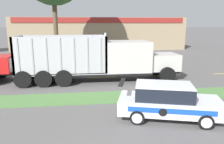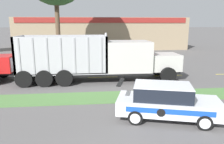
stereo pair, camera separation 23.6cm
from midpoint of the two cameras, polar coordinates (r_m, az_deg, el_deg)
The scene contains 7 objects.
grass_verge at distance 12.71m, azimuth -2.91°, elevation -6.62°, with size 120.00×1.99×0.06m, color #517F42.
centre_line_3 at distance 17.99m, azimuth -20.47°, elevation -1.79°, with size 2.40×0.14×0.01m, color yellow.
centre_line_4 at distance 17.52m, azimuth -3.04°, elevation -1.37°, with size 2.40×0.14×0.01m, color yellow.
centre_line_5 at distance 18.68m, azimuth 13.72°, elevation -0.84°, with size 2.40×0.14×0.01m, color yellow.
dump_truck_lead at distance 16.23m, azimuth -0.48°, elevation 3.22°, with size 11.79×2.80×3.59m.
rally_car at distance 10.09m, azimuth 13.62°, elevation -7.36°, with size 4.78×2.94×1.62m.
store_building_backdrop at distance 40.65m, azimuth -3.76°, elevation 10.18°, with size 27.92×12.10×5.22m.
Camera 1 is at (-0.96, -4.28, 4.17)m, focal length 35.00 mm.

